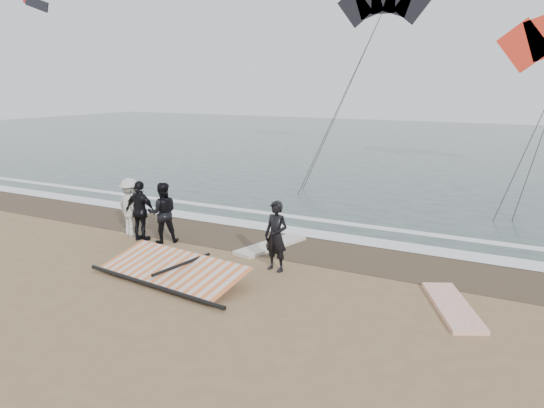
{
  "coord_description": "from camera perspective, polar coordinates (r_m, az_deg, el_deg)",
  "views": [
    {
      "loc": [
        5.34,
        -9.31,
        4.81
      ],
      "look_at": [
        -1.36,
        3.0,
        1.6
      ],
      "focal_mm": 35.0,
      "sensor_mm": 36.0,
      "label": 1
    }
  ],
  "objects": [
    {
      "name": "sail_rig",
      "position": [
        13.72,
        -10.44,
        -6.98
      ],
      "size": [
        4.51,
        2.18,
        0.51
      ],
      "color": "black",
      "rests_on": "ground"
    },
    {
      "name": "foam_near",
      "position": [
        16.81,
        8.86,
        -3.79
      ],
      "size": [
        120.0,
        0.9,
        0.01
      ],
      "primitive_type": "cube",
      "color": "white",
      "rests_on": "sea"
    },
    {
      "name": "ground",
      "position": [
        11.76,
        -1.17,
        -11.25
      ],
      "size": [
        120.0,
        120.0,
        0.0
      ],
      "primitive_type": "plane",
      "color": "#8C704C",
      "rests_on": "ground"
    },
    {
      "name": "man_main",
      "position": [
        13.76,
        0.44,
        -3.47
      ],
      "size": [
        0.74,
        0.54,
        1.86
      ],
      "primitive_type": "imported",
      "rotation": [
        0.0,
        0.0,
        -0.15
      ],
      "color": "black",
      "rests_on": "ground"
    },
    {
      "name": "board_cream",
      "position": [
        15.92,
        -0.14,
        -4.48
      ],
      "size": [
        1.26,
        2.63,
        0.11
      ],
      "primitive_type": "cube",
      "rotation": [
        0.0,
        0.0,
        -0.24
      ],
      "color": "beige",
      "rests_on": "ground"
    },
    {
      "name": "foam_far",
      "position": [
        18.36,
        10.67,
        -2.42
      ],
      "size": [
        120.0,
        0.45,
        0.01
      ],
      "primitive_type": "cube",
      "color": "white",
      "rests_on": "sea"
    },
    {
      "name": "sea",
      "position": [
        42.91,
        21.34,
        5.6
      ],
      "size": [
        120.0,
        54.0,
        0.02
      ],
      "primitive_type": "cube",
      "color": "#233838",
      "rests_on": "ground"
    },
    {
      "name": "wet_sand",
      "position": [
        15.56,
        7.1,
        -5.18
      ],
      "size": [
        120.0,
        2.8,
        0.01
      ],
      "primitive_type": "cube",
      "color": "#4C3D2B",
      "rests_on": "ground"
    },
    {
      "name": "kite_dark",
      "position": [
        35.94,
        11.87,
        20.13
      ],
      "size": [
        6.7,
        6.92,
        16.44
      ],
      "color": "black",
      "rests_on": "ground"
    },
    {
      "name": "trio_cluster",
      "position": [
        17.03,
        -13.69,
        -0.61
      ],
      "size": [
        2.66,
        1.19,
        1.89
      ],
      "color": "black",
      "rests_on": "ground"
    },
    {
      "name": "board_white",
      "position": [
        12.41,
        18.83,
        -10.38
      ],
      "size": [
        1.78,
        2.61,
        0.1
      ],
      "primitive_type": "cube",
      "rotation": [
        0.0,
        0.0,
        0.46
      ],
      "color": "silver",
      "rests_on": "ground"
    }
  ]
}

